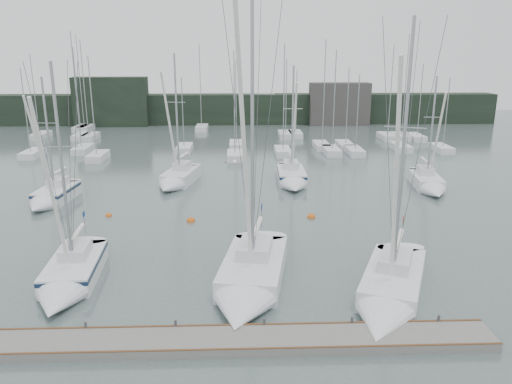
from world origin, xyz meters
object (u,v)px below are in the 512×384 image
Objects in this scene: sailboat_mid_e at (429,185)px; buoy_a at (191,221)px; sailboat_near_center at (248,285)px; sailboat_mid_b at (176,180)px; sailboat_near_left at (68,280)px; sailboat_mid_a at (51,198)px; buoy_b at (311,217)px; sailboat_near_right at (388,296)px; buoy_c at (109,216)px; sailboat_mid_d at (292,179)px.

buoy_a is at bearing -152.49° from sailboat_mid_e.
sailboat_near_center reaches higher than sailboat_mid_b.
sailboat_mid_a is (-6.40, 15.43, 0.04)m from sailboat_near_left.
sailboat_near_left reaches higher than sailboat_mid_e.
sailboat_mid_b is at bearing 140.09° from buoy_b.
sailboat_mid_e is (23.21, -2.39, -0.05)m from sailboat_mid_b.
sailboat_mid_e is at bearing 20.18° from buoy_a.
sailboat_mid_b is at bearing 143.29° from sailboat_near_right.
sailboat_near_left is at bearing -86.76° from sailboat_mid_b.
buoy_c is at bearing 137.96° from sailboat_near_center.
sailboat_mid_d reaches higher than sailboat_mid_e.
sailboat_mid_a is at bearing -167.46° from sailboat_mid_e.
sailboat_near_right is at bearing -48.03° from sailboat_mid_b.
sailboat_near_left is at bearing -142.49° from buoy_b.
sailboat_near_center reaches higher than buoy_b.
sailboat_mid_e is 16.84× the size of buoy_a.
sailboat_near_center is 13.36m from buoy_b.
sailboat_mid_e is 13.81m from buoy_b.
sailboat_near_right is at bearing -82.20° from buoy_b.
sailboat_near_left is 25.29× the size of buoy_c.
sailboat_near_left is 1.17× the size of sailboat_mid_e.
buoy_c is at bearing 163.57° from sailboat_near_right.
sailboat_mid_b is 14.87m from buoy_b.
buoy_a is at bearing 153.45° from sailboat_near_right.
sailboat_near_left reaches higher than sailboat_mid_a.
sailboat_near_center is at bearing -51.64° from buoy_c.
sailboat_near_right reaches higher than buoy_a.
sailboat_near_right is at bearing -32.62° from sailboat_mid_a.
sailboat_mid_a is 17.13× the size of buoy_a.
sailboat_mid_e is 21.59× the size of buoy_c.
sailboat_near_center is 27.74× the size of buoy_b.
sailboat_mid_a is (-16.01, 16.48, 0.00)m from sailboat_near_center.
buoy_b is at bearing 3.47° from buoy_a.
sailboat_near_right is (6.97, -1.40, -0.04)m from sailboat_near_center.
sailboat_mid_e is at bearing 10.47° from sailboat_mid_a.
sailboat_mid_d is at bearing 87.62° from sailboat_near_center.
sailboat_mid_d is (10.96, 0.04, 0.01)m from sailboat_mid_b.
buoy_c is (-4.18, -8.62, -0.58)m from sailboat_mid_b.
sailboat_near_center is at bearing -123.61° from sailboat_mid_e.
sailboat_near_right reaches higher than sailboat_mid_b.
sailboat_near_left is at bearing -85.86° from buoy_c.
buoy_b is 1.25× the size of buoy_c.
sailboat_mid_d is (20.66, 5.44, 0.01)m from sailboat_mid_a.
sailboat_mid_a is at bearing 108.74° from sailboat_near_left.
sailboat_mid_e is at bearing 12.81° from buoy_c.
buoy_b is at bearing -85.63° from sailboat_mid_d.
sailboat_near_right is 13.87m from buoy_b.
sailboat_mid_e is (9.93, 20.88, -0.01)m from sailboat_near_right.
sailboat_mid_b is at bearing 102.67° from buoy_a.
sailboat_near_right is 26.79m from sailboat_mid_b.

